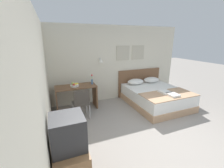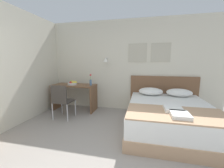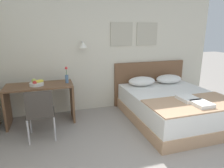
# 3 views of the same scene
# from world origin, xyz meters

# --- Properties ---
(wall_back) EXTENTS (5.31, 0.31, 2.65)m
(wall_back) POSITION_xyz_m (0.01, 2.92, 1.33)
(wall_back) COLOR beige
(wall_back) RESTS_ON ground_plane
(bed) EXTENTS (1.71, 2.06, 0.56)m
(bed) POSITION_xyz_m (1.10, 1.80, 0.28)
(bed) COLOR tan
(bed) RESTS_ON ground_plane
(headboard) EXTENTS (1.83, 0.06, 1.05)m
(headboard) POSITION_xyz_m (1.10, 2.86, 0.52)
(headboard) COLOR brown
(headboard) RESTS_ON ground_plane
(pillow_left) EXTENTS (0.63, 0.43, 0.20)m
(pillow_left) POSITION_xyz_m (0.74, 2.56, 0.66)
(pillow_left) COLOR white
(pillow_left) RESTS_ON bed
(pillow_right) EXTENTS (0.63, 0.43, 0.20)m
(pillow_right) POSITION_xyz_m (1.45, 2.56, 0.66)
(pillow_right) COLOR white
(pillow_right) RESTS_ON bed
(throw_blanket) EXTENTS (1.66, 0.82, 0.02)m
(throw_blanket) POSITION_xyz_m (1.10, 1.21, 0.58)
(throw_blanket) COLOR tan
(throw_blanket) RESTS_ON bed
(folded_towel_near_foot) EXTENTS (0.31, 0.36, 0.06)m
(folded_towel_near_foot) POSITION_xyz_m (1.07, 1.35, 0.62)
(folded_towel_near_foot) COLOR white
(folded_towel_near_foot) RESTS_ON throw_blanket
(folded_towel_mid_bed) EXTENTS (0.28, 0.33, 0.06)m
(folded_towel_mid_bed) POSITION_xyz_m (1.12, 1.06, 0.62)
(folded_towel_mid_bed) COLOR white
(folded_towel_mid_bed) RESTS_ON throw_blanket
(desk) EXTENTS (1.26, 0.58, 0.78)m
(desk) POSITION_xyz_m (-1.47, 2.50, 0.54)
(desk) COLOR brown
(desk) RESTS_ON ground_plane
(desk_chair) EXTENTS (0.45, 0.45, 0.89)m
(desk_chair) POSITION_xyz_m (-1.45, 1.78, 0.52)
(desk_chair) COLOR #3D3833
(desk_chair) RESTS_ON ground_plane
(fruit_bowl) EXTENTS (0.28, 0.26, 0.13)m
(fruit_bowl) POSITION_xyz_m (-1.51, 2.47, 0.82)
(fruit_bowl) COLOR silver
(fruit_bowl) RESTS_ON desk
(flower_vase) EXTENTS (0.06, 0.06, 0.33)m
(flower_vase) POSITION_xyz_m (-0.94, 2.49, 0.91)
(flower_vase) COLOR #4C7099
(flower_vase) RESTS_ON desk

